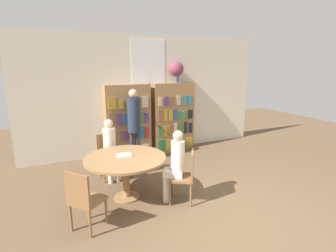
{
  "coord_description": "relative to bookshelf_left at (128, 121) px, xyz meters",
  "views": [
    {
      "loc": [
        -2.31,
        -2.72,
        2.28
      ],
      "look_at": [
        -0.19,
        2.04,
        1.05
      ],
      "focal_mm": 28.0,
      "sensor_mm": 36.0,
      "label": 1
    }
  ],
  "objects": [
    {
      "name": "ground_plane",
      "position": [
        0.62,
        -3.54,
        -0.9
      ],
      "size": [
        16.0,
        16.0,
        0.0
      ],
      "primitive_type": "plane",
      "color": "brown"
    },
    {
      "name": "librarian_standing",
      "position": [
        0.01,
        -0.5,
        0.16
      ],
      "size": [
        0.3,
        0.57,
        1.73
      ],
      "color": "#232D3D",
      "rests_on": "ground_plane"
    },
    {
      "name": "bookshelf_right",
      "position": [
        1.25,
        0.0,
        -0.0
      ],
      "size": [
        1.13,
        0.34,
        1.81
      ],
      "color": "olive",
      "rests_on": "ground_plane"
    },
    {
      "name": "open_book_on_table",
      "position": [
        -0.65,
        -2.09,
        -0.13
      ],
      "size": [
        0.24,
        0.18,
        0.03
      ],
      "color": "silver",
      "rests_on": "reading_table"
    },
    {
      "name": "chair_far_side",
      "position": [
        0.23,
        -2.67,
        -0.4
      ],
      "size": [
        0.55,
        0.55,
        0.9
      ],
      "rotation": [
        0.0,
        0.0,
        1.03
      ],
      "color": "brown",
      "rests_on": "ground_plane"
    },
    {
      "name": "wall_back",
      "position": [
        0.62,
        0.19,
        0.6
      ],
      "size": [
        6.4,
        0.07,
        3.0
      ],
      "color": "beige",
      "rests_on": "ground_plane"
    },
    {
      "name": "chair_near_camera",
      "position": [
        -1.42,
        -2.82,
        -0.4
      ],
      "size": [
        0.56,
        0.56,
        0.9
      ],
      "rotation": [
        0.0,
        0.0,
        -0.85
      ],
      "color": "brown",
      "rests_on": "ground_plane"
    },
    {
      "name": "flower_vase",
      "position": [
        1.34,
        0.0,
        1.25
      ],
      "size": [
        0.38,
        0.38,
        0.55
      ],
      "color": "#475166",
      "rests_on": "bookshelf_right"
    },
    {
      "name": "seated_reader_right",
      "position": [
        0.07,
        -2.58,
        -0.21
      ],
      "size": [
        0.39,
        0.36,
        1.24
      ],
      "rotation": [
        0.0,
        0.0,
        1.03
      ],
      "color": "silver",
      "rests_on": "ground_plane"
    },
    {
      "name": "reading_table",
      "position": [
        -0.65,
        -2.15,
        -0.25
      ],
      "size": [
        1.38,
        1.38,
        0.75
      ],
      "color": "olive",
      "rests_on": "ground_plane"
    },
    {
      "name": "chair_left_side",
      "position": [
        -0.74,
        -1.12,
        -0.4
      ],
      "size": [
        0.43,
        0.43,
        0.9
      ],
      "rotation": [
        0.0,
        0.0,
        -3.05
      ],
      "color": "brown",
      "rests_on": "ground_plane"
    },
    {
      "name": "bookshelf_left",
      "position": [
        0.0,
        0.0,
        0.0
      ],
      "size": [
        1.13,
        0.34,
        1.81
      ],
      "color": "olive",
      "rests_on": "ground_plane"
    },
    {
      "name": "seated_reader_left",
      "position": [
        -0.73,
        -1.31,
        -0.2
      ],
      "size": [
        0.27,
        0.37,
        1.24
      ],
      "rotation": [
        0.0,
        0.0,
        -3.05
      ],
      "color": "beige",
      "rests_on": "ground_plane"
    }
  ]
}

